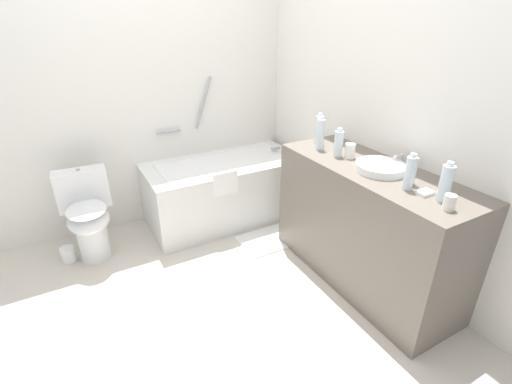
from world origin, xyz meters
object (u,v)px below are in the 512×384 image
(water_bottle_4, at_px, (321,134))
(water_bottle_5, at_px, (339,143))
(sink_basin, at_px, (381,167))
(toilet, at_px, (88,215))
(water_bottle_3, at_px, (319,130))
(drinking_glass_0, at_px, (350,151))
(bathtub, at_px, (225,188))
(water_bottle_0, at_px, (446,183))
(soap_dish, at_px, (425,193))
(water_bottle_1, at_px, (410,173))
(toilet_paper_roll, at_px, (68,254))
(sink_faucet, at_px, (402,161))
(drinking_glass_1, at_px, (449,202))
(bath_mat, at_px, (271,239))
(water_bottle_2, at_px, (412,170))

(water_bottle_4, height_order, water_bottle_5, water_bottle_4)
(sink_basin, bearing_deg, water_bottle_5, 99.61)
(toilet, distance_m, water_bottle_3, 1.94)
(toilet, height_order, drinking_glass_0, drinking_glass_0)
(water_bottle_3, bearing_deg, water_bottle_4, -123.63)
(toilet, relative_size, water_bottle_3, 2.99)
(bathtub, relative_size, toilet, 2.02)
(water_bottle_5, distance_m, drinking_glass_0, 0.09)
(bathtub, xyz_separation_m, water_bottle_0, (0.48, -1.84, 0.68))
(water_bottle_4, height_order, soap_dish, water_bottle_4)
(water_bottle_1, relative_size, toilet_paper_roll, 1.72)
(bathtub, distance_m, toilet_paper_roll, 1.44)
(sink_faucet, relative_size, drinking_glass_1, 1.82)
(drinking_glass_1, height_order, bath_mat, drinking_glass_1)
(water_bottle_2, relative_size, soap_dish, 2.09)
(sink_faucet, xyz_separation_m, bath_mat, (-0.52, 0.80, -0.92))
(water_bottle_0, bearing_deg, bathtub, 104.65)
(sink_basin, height_order, sink_faucet, sink_faucet)
(bath_mat, xyz_separation_m, toilet_paper_roll, (-1.59, 0.52, 0.06))
(bathtub, distance_m, water_bottle_5, 1.30)
(bathtub, bearing_deg, drinking_glass_1, -77.62)
(sink_faucet, bearing_deg, drinking_glass_0, 125.28)
(sink_basin, bearing_deg, toilet_paper_roll, 145.43)
(drinking_glass_0, relative_size, bath_mat, 0.19)
(toilet, xyz_separation_m, soap_dish, (1.68, -1.69, 0.53))
(water_bottle_0, height_order, soap_dish, water_bottle_0)
(soap_dish, xyz_separation_m, toilet_paper_roll, (-1.88, 1.69, -0.83))
(sink_faucet, height_order, water_bottle_0, water_bottle_0)
(water_bottle_3, xyz_separation_m, drinking_glass_0, (-0.01, -0.36, -0.06))
(bathtub, distance_m, drinking_glass_0, 1.35)
(sink_faucet, xyz_separation_m, water_bottle_2, (-0.19, -0.23, 0.05))
(sink_faucet, bearing_deg, sink_basin, 180.00)
(water_bottle_3, relative_size, toilet_paper_roll, 1.88)
(water_bottle_2, height_order, soap_dish, water_bottle_2)
(toilet, height_order, water_bottle_1, water_bottle_1)
(water_bottle_5, relative_size, toilet_paper_roll, 1.61)
(sink_basin, bearing_deg, water_bottle_1, -104.54)
(water_bottle_5, xyz_separation_m, drinking_glass_0, (0.05, -0.07, -0.04))
(water_bottle_0, distance_m, water_bottle_5, 0.82)
(bathtub, height_order, water_bottle_2, bathtub)
(soap_dish, bearing_deg, water_bottle_4, 92.60)
(toilet, bearing_deg, drinking_glass_0, 61.37)
(water_bottle_4, distance_m, water_bottle_5, 0.18)
(drinking_glass_1, bearing_deg, soap_dish, 75.03)
(soap_dish, bearing_deg, drinking_glass_1, -104.97)
(water_bottle_1, height_order, water_bottle_2, water_bottle_1)
(water_bottle_0, height_order, water_bottle_3, water_bottle_3)
(bathtub, bearing_deg, water_bottle_1, -75.16)
(toilet, distance_m, drinking_glass_1, 2.54)
(water_bottle_2, bearing_deg, toilet_paper_roll, 141.13)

